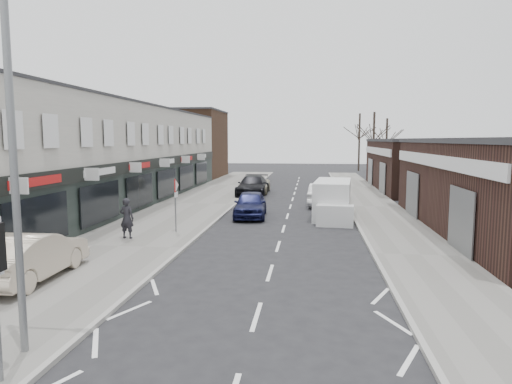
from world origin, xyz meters
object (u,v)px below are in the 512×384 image
(warning_sign, at_px, (176,190))
(parked_car_left_b, at_px, (253,186))
(sedan_on_pavement, at_px, (32,256))
(parked_car_right_a, at_px, (322,194))
(parked_car_left_c, at_px, (255,185))
(white_van, at_px, (333,201))
(parked_car_right_b, at_px, (338,191))
(street_lamp, at_px, (20,141))
(parked_car_left_a, at_px, (250,204))
(pedestrian, at_px, (127,218))

(warning_sign, relative_size, parked_car_left_b, 0.48)
(sedan_on_pavement, xyz_separation_m, parked_car_right_a, (9.79, 18.87, -0.11))
(parked_car_left_c, distance_m, parked_car_right_a, 8.88)
(white_van, bearing_deg, parked_car_left_b, 126.24)
(parked_car_right_a, xyz_separation_m, parked_car_right_b, (1.30, 3.06, -0.09))
(street_lamp, height_order, parked_car_left_a, street_lamp)
(sedan_on_pavement, height_order, parked_car_right_a, sedan_on_pavement)
(parked_car_right_b, bearing_deg, sedan_on_pavement, 65.89)
(white_van, relative_size, sedan_on_pavement, 1.25)
(street_lamp, bearing_deg, parked_car_right_b, 73.27)
(street_lamp, height_order, parked_car_left_c, street_lamp)
(parked_car_right_a, height_order, parked_car_right_b, parked_car_right_a)
(white_van, xyz_separation_m, pedestrian, (-9.69, -7.33, 0.00))
(sedan_on_pavement, bearing_deg, pedestrian, -96.44)
(parked_car_right_b, bearing_deg, warning_sign, 60.80)
(parked_car_right_a, bearing_deg, street_lamp, 79.18)
(sedan_on_pavement, distance_m, parked_car_left_c, 26.10)
(parked_car_left_b, height_order, parked_car_left_c, parked_car_left_b)
(pedestrian, height_order, parked_car_left_b, pedestrian)
(pedestrian, height_order, parked_car_left_a, pedestrian)
(street_lamp, bearing_deg, parked_car_left_c, 87.89)
(pedestrian, height_order, parked_car_right_a, pedestrian)
(street_lamp, distance_m, parked_car_left_a, 18.75)
(parked_car_left_a, height_order, parked_car_right_b, parked_car_left_a)
(white_van, bearing_deg, sedan_on_pavement, -121.48)
(parked_car_left_b, xyz_separation_m, parked_car_left_c, (0.00, 1.84, -0.13))
(sedan_on_pavement, distance_m, parked_car_right_b, 24.57)
(warning_sign, xyz_separation_m, parked_car_left_c, (1.76, 17.74, -1.51))
(pedestrian, height_order, parked_car_right_b, pedestrian)
(white_van, bearing_deg, street_lamp, -105.86)
(sedan_on_pavement, bearing_deg, street_lamp, 121.71)
(pedestrian, xyz_separation_m, parked_car_left_c, (3.59, 19.45, -0.36))
(sedan_on_pavement, bearing_deg, parked_car_left_b, -100.93)
(street_lamp, height_order, pedestrian, street_lamp)
(warning_sign, height_order, parked_car_left_a, warning_sign)
(parked_car_left_a, distance_m, parked_car_left_c, 12.39)
(street_lamp, height_order, sedan_on_pavement, street_lamp)
(street_lamp, relative_size, parked_car_right_b, 1.97)
(parked_car_left_b, distance_m, parked_car_left_c, 1.85)
(sedan_on_pavement, distance_m, pedestrian, 6.34)
(parked_car_left_b, height_order, parked_car_right_a, parked_car_left_b)
(street_lamp, xyz_separation_m, white_van, (7.22, 18.41, -3.57))
(parked_car_right_b, bearing_deg, parked_car_left_a, 58.86)
(warning_sign, relative_size, parked_car_right_a, 0.57)
(warning_sign, height_order, parked_car_right_b, warning_sign)
(sedan_on_pavement, relative_size, pedestrian, 2.51)
(parked_car_left_a, bearing_deg, pedestrian, -127.48)
(street_lamp, height_order, white_van, street_lamp)
(parked_car_right_a, bearing_deg, parked_car_left_b, -36.99)
(parked_car_left_c, height_order, parked_car_right_a, parked_car_right_a)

